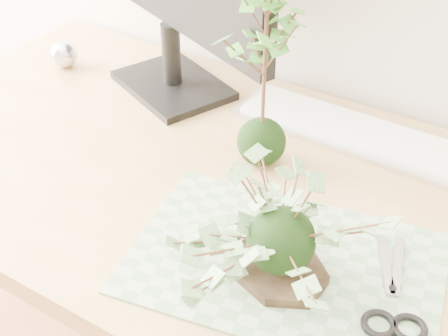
% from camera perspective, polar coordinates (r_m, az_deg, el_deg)
% --- Properties ---
extents(desk, '(1.60, 0.70, 0.74)m').
position_cam_1_polar(desk, '(1.06, 6.22, -7.06)').
color(desk, tan).
rests_on(desk, ground_plane).
extents(cutting_mat, '(0.48, 0.37, 0.00)m').
position_cam_1_polar(cutting_mat, '(0.90, 5.58, -8.64)').
color(cutting_mat, '#5C865C').
rests_on(cutting_mat, desk).
extents(stone_dish, '(0.19, 0.19, 0.01)m').
position_cam_1_polar(stone_dish, '(0.88, 5.05, -9.20)').
color(stone_dish, black).
rests_on(stone_dish, cutting_mat).
extents(ivy_kokedama, '(0.28, 0.28, 0.19)m').
position_cam_1_polar(ivy_kokedama, '(0.81, 5.41, -4.33)').
color(ivy_kokedama, black).
rests_on(ivy_kokedama, stone_dish).
extents(maple_kokedama, '(0.23, 0.23, 0.35)m').
position_cam_1_polar(maple_kokedama, '(0.96, 3.89, 12.50)').
color(maple_kokedama, black).
rests_on(maple_kokedama, desk).
extents(keyboard, '(0.46, 0.14, 0.02)m').
position_cam_1_polar(keyboard, '(1.17, 11.77, 3.23)').
color(keyboard, silver).
rests_on(keyboard, desk).
extents(foil_ball, '(0.06, 0.06, 0.06)m').
position_cam_1_polar(foil_ball, '(1.42, -14.44, 10.03)').
color(foil_ball, silver).
rests_on(foil_ball, desk).
extents(scissors, '(0.10, 0.20, 0.01)m').
position_cam_1_polar(scissors, '(0.86, 14.54, -12.35)').
color(scissors, '#92919C').
rests_on(scissors, cutting_mat).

